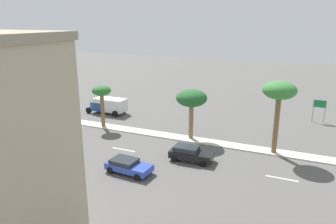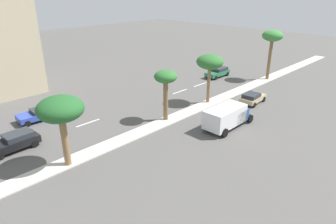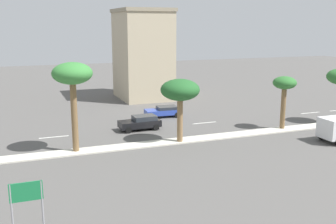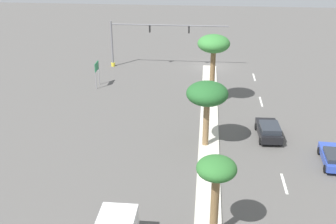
{
  "view_description": "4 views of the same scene",
  "coord_description": "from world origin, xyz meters",
  "px_view_note": "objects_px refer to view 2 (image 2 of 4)",
  "views": [
    {
      "loc": [
        -33.33,
        11.26,
        13.6
      ],
      "look_at": [
        1.34,
        26.49,
        2.63
      ],
      "focal_mm": 34.27,
      "sensor_mm": 36.0,
      "label": 1
    },
    {
      "loc": [
        20.73,
        13.93,
        13.46
      ],
      "look_at": [
        2.92,
        32.04,
        2.8
      ],
      "focal_mm": 32.04,
      "sensor_mm": 36.0,
      "label": 2
    },
    {
      "loc": [
        33.69,
        9.2,
        10.76
      ],
      "look_at": [
        0.89,
        21.72,
        3.12
      ],
      "focal_mm": 43.13,
      "sensor_mm": 36.0,
      "label": 3
    },
    {
      "loc": [
        0.52,
        56.21,
        17.87
      ],
      "look_at": [
        3.68,
        22.8,
        2.98
      ],
      "focal_mm": 44.84,
      "sensor_mm": 36.0,
      "label": 4
    }
  ],
  "objects_px": {
    "sedan_green_center": "(218,72)",
    "sedan_tan_trailing": "(252,98)",
    "palm_tree_mid": "(60,110)",
    "box_truck": "(227,116)",
    "sedan_blue_inboard": "(39,114)",
    "palm_tree_left": "(210,63)",
    "palm_tree_outboard": "(272,38)",
    "sedan_black_left": "(14,141)",
    "commercial_building": "(0,43)",
    "palm_tree_center": "(166,80)"
  },
  "relations": [
    {
      "from": "palm_tree_center",
      "to": "sedan_green_center",
      "type": "relative_size",
      "value": 1.19
    },
    {
      "from": "commercial_building",
      "to": "sedan_tan_trailing",
      "type": "relative_size",
      "value": 3.32
    },
    {
      "from": "palm_tree_left",
      "to": "sedan_green_center",
      "type": "bearing_deg",
      "value": 119.91
    },
    {
      "from": "palm_tree_mid",
      "to": "sedan_tan_trailing",
      "type": "distance_m",
      "value": 23.7
    },
    {
      "from": "commercial_building",
      "to": "sedan_tan_trailing",
      "type": "xyz_separation_m",
      "value": [
        26.9,
        19.28,
        -5.8
      ]
    },
    {
      "from": "palm_tree_outboard",
      "to": "sedan_green_center",
      "type": "distance_m",
      "value": 9.51
    },
    {
      "from": "sedan_green_center",
      "to": "box_truck",
      "type": "relative_size",
      "value": 0.77
    },
    {
      "from": "palm_tree_center",
      "to": "sedan_black_left",
      "type": "xyz_separation_m",
      "value": [
        -5.11,
        -13.9,
        -3.8
      ]
    },
    {
      "from": "palm_tree_outboard",
      "to": "commercial_building",
      "type": "bearing_deg",
      "value": -127.7
    },
    {
      "from": "palm_tree_outboard",
      "to": "sedan_green_center",
      "type": "height_order",
      "value": "palm_tree_outboard"
    },
    {
      "from": "sedan_blue_inboard",
      "to": "sedan_green_center",
      "type": "xyz_separation_m",
      "value": [
        3.82,
        27.58,
        0.07
      ]
    },
    {
      "from": "sedan_black_left",
      "to": "sedan_blue_inboard",
      "type": "relative_size",
      "value": 1.0
    },
    {
      "from": "sedan_green_center",
      "to": "sedan_tan_trailing",
      "type": "bearing_deg",
      "value": -33.95
    },
    {
      "from": "palm_tree_mid",
      "to": "sedan_blue_inboard",
      "type": "relative_size",
      "value": 1.35
    },
    {
      "from": "box_truck",
      "to": "palm_tree_left",
      "type": "bearing_deg",
      "value": 143.12
    },
    {
      "from": "commercial_building",
      "to": "sedan_green_center",
      "type": "distance_m",
      "value": 31.55
    },
    {
      "from": "commercial_building",
      "to": "palm_tree_left",
      "type": "bearing_deg",
      "value": 34.11
    },
    {
      "from": "palm_tree_left",
      "to": "sedan_tan_trailing",
      "type": "bearing_deg",
      "value": 43.31
    },
    {
      "from": "palm_tree_mid",
      "to": "sedan_black_left",
      "type": "xyz_separation_m",
      "value": [
        -5.76,
        -2.02,
        -4.06
      ]
    },
    {
      "from": "palm_tree_mid",
      "to": "sedan_blue_inboard",
      "type": "bearing_deg",
      "value": 167.63
    },
    {
      "from": "palm_tree_mid",
      "to": "palm_tree_left",
      "type": "distance_m",
      "value": 19.33
    },
    {
      "from": "palm_tree_left",
      "to": "sedan_green_center",
      "type": "height_order",
      "value": "palm_tree_left"
    },
    {
      "from": "commercial_building",
      "to": "sedan_blue_inboard",
      "type": "height_order",
      "value": "commercial_building"
    },
    {
      "from": "sedan_tan_trailing",
      "to": "sedan_green_center",
      "type": "height_order",
      "value": "sedan_green_center"
    },
    {
      "from": "sedan_black_left",
      "to": "sedan_green_center",
      "type": "bearing_deg",
      "value": 91.72
    },
    {
      "from": "palm_tree_outboard",
      "to": "box_truck",
      "type": "bearing_deg",
      "value": -74.21
    },
    {
      "from": "palm_tree_mid",
      "to": "sedan_blue_inboard",
      "type": "distance_m",
      "value": 11.56
    },
    {
      "from": "palm_tree_left",
      "to": "box_truck",
      "type": "height_order",
      "value": "palm_tree_left"
    },
    {
      "from": "palm_tree_mid",
      "to": "sedan_tan_trailing",
      "type": "height_order",
      "value": "palm_tree_mid"
    },
    {
      "from": "palm_tree_left",
      "to": "sedan_blue_inboard",
      "type": "distance_m",
      "value": 20.16
    },
    {
      "from": "palm_tree_mid",
      "to": "box_truck",
      "type": "height_order",
      "value": "palm_tree_mid"
    },
    {
      "from": "palm_tree_outboard",
      "to": "sedan_black_left",
      "type": "height_order",
      "value": "palm_tree_outboard"
    },
    {
      "from": "sedan_green_center",
      "to": "box_truck",
      "type": "distance_m",
      "value": 19.01
    },
    {
      "from": "sedan_black_left",
      "to": "palm_tree_center",
      "type": "bearing_deg",
      "value": 69.82
    },
    {
      "from": "box_truck",
      "to": "palm_tree_outboard",
      "type": "bearing_deg",
      "value": 105.79
    },
    {
      "from": "commercial_building",
      "to": "palm_tree_center",
      "type": "xyz_separation_m",
      "value": [
        22.87,
        8.06,
        -1.93
      ]
    },
    {
      "from": "commercial_building",
      "to": "palm_tree_mid",
      "type": "distance_m",
      "value": 23.88
    },
    {
      "from": "commercial_building",
      "to": "sedan_blue_inboard",
      "type": "relative_size",
      "value": 3.0
    },
    {
      "from": "palm_tree_outboard",
      "to": "sedan_black_left",
      "type": "distance_m",
      "value": 36.8
    },
    {
      "from": "palm_tree_outboard",
      "to": "palm_tree_left",
      "type": "bearing_deg",
      "value": -91.51
    },
    {
      "from": "palm_tree_left",
      "to": "palm_tree_outboard",
      "type": "relative_size",
      "value": 0.8
    },
    {
      "from": "palm_tree_left",
      "to": "sedan_blue_inboard",
      "type": "bearing_deg",
      "value": -120.22
    },
    {
      "from": "commercial_building",
      "to": "sedan_black_left",
      "type": "bearing_deg",
      "value": -18.19
    },
    {
      "from": "sedan_black_left",
      "to": "box_truck",
      "type": "bearing_deg",
      "value": 57.48
    },
    {
      "from": "sedan_green_center",
      "to": "sedan_black_left",
      "type": "bearing_deg",
      "value": -88.28
    },
    {
      "from": "palm_tree_left",
      "to": "sedan_tan_trailing",
      "type": "relative_size",
      "value": 1.53
    },
    {
      "from": "palm_tree_center",
      "to": "sedan_blue_inboard",
      "type": "distance_m",
      "value": 14.3
    },
    {
      "from": "sedan_tan_trailing",
      "to": "sedan_green_center",
      "type": "distance_m",
      "value": 12.17
    },
    {
      "from": "commercial_building",
      "to": "palm_tree_left",
      "type": "distance_m",
      "value": 27.67
    },
    {
      "from": "sedan_black_left",
      "to": "palm_tree_left",
      "type": "bearing_deg",
      "value": 76.49
    }
  ]
}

